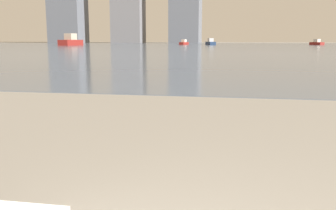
% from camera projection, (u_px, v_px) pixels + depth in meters
% --- Properties ---
extents(harbor_water, '(180.00, 110.00, 0.01)m').
position_uv_depth(harbor_water, '(234.00, 46.00, 60.21)').
color(harbor_water, slate).
rests_on(harbor_water, ground_plane).
extents(harbor_boat_0, '(2.46, 3.15, 1.14)m').
position_uv_depth(harbor_boat_0, '(317.00, 43.00, 73.81)').
color(harbor_boat_0, maroon).
rests_on(harbor_boat_0, harbor_water).
extents(harbor_boat_3, '(1.73, 3.05, 1.08)m').
position_uv_depth(harbor_boat_3, '(184.00, 43.00, 77.85)').
color(harbor_boat_3, maroon).
rests_on(harbor_boat_3, harbor_water).
extents(harbor_boat_4, '(2.31, 3.66, 1.30)m').
position_uv_depth(harbor_boat_4, '(211.00, 43.00, 74.14)').
color(harbor_boat_4, navy).
rests_on(harbor_boat_4, harbor_water).
extents(harbor_boat_5, '(2.45, 5.83, 2.13)m').
position_uv_depth(harbor_boat_5, '(71.00, 41.00, 67.62)').
color(harbor_boat_5, maroon).
rests_on(harbor_boat_5, harbor_water).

